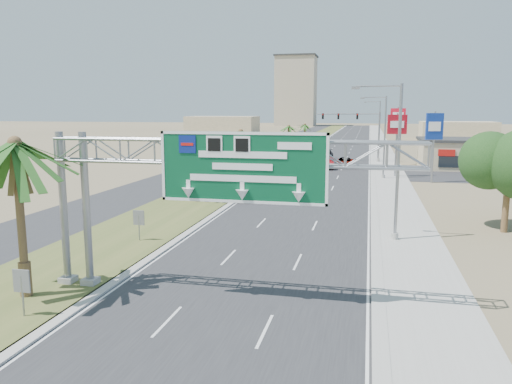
{
  "coord_description": "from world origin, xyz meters",
  "views": [
    {
      "loc": [
        5.63,
        -10.63,
        8.41
      ],
      "look_at": [
        0.04,
        14.13,
        4.2
      ],
      "focal_mm": 35.0,
      "sensor_mm": 36.0,
      "label": 1
    }
  ],
  "objects_px": {
    "car_right_lane": "(344,163)",
    "car_mid_lane": "(328,163)",
    "car_far": "(326,155)",
    "signal_mast": "(366,132)",
    "pole_sign_red_near": "(397,128)",
    "car_left_lane": "(249,191)",
    "pole_sign_blue": "(434,130)",
    "sign_gantry": "(210,164)",
    "pole_sign_red_far": "(398,119)",
    "palm_near": "(15,144)",
    "store_building": "(485,155)"
  },
  "relations": [
    {
      "from": "pole_sign_red_near",
      "to": "pole_sign_blue",
      "type": "distance_m",
      "value": 5.92
    },
    {
      "from": "store_building",
      "to": "pole_sign_red_near",
      "type": "height_order",
      "value": "pole_sign_red_near"
    },
    {
      "from": "car_mid_lane",
      "to": "signal_mast",
      "type": "bearing_deg",
      "value": 59.96
    },
    {
      "from": "pole_sign_red_near",
      "to": "pole_sign_blue",
      "type": "relative_size",
      "value": 0.97
    },
    {
      "from": "sign_gantry",
      "to": "car_left_lane",
      "type": "bearing_deg",
      "value": 99.54
    },
    {
      "from": "sign_gantry",
      "to": "car_left_lane",
      "type": "height_order",
      "value": "sign_gantry"
    },
    {
      "from": "sign_gantry",
      "to": "signal_mast",
      "type": "height_order",
      "value": "signal_mast"
    },
    {
      "from": "pole_sign_red_near",
      "to": "palm_near",
      "type": "bearing_deg",
      "value": -111.54
    },
    {
      "from": "pole_sign_blue",
      "to": "car_right_lane",
      "type": "bearing_deg",
      "value": 128.18
    },
    {
      "from": "pole_sign_blue",
      "to": "pole_sign_red_far",
      "type": "relative_size",
      "value": 0.93
    },
    {
      "from": "car_right_lane",
      "to": "pole_sign_blue",
      "type": "height_order",
      "value": "pole_sign_blue"
    },
    {
      "from": "signal_mast",
      "to": "car_mid_lane",
      "type": "relative_size",
      "value": 2.08
    },
    {
      "from": "signal_mast",
      "to": "pole_sign_red_far",
      "type": "bearing_deg",
      "value": -42.98
    },
    {
      "from": "signal_mast",
      "to": "pole_sign_blue",
      "type": "height_order",
      "value": "pole_sign_blue"
    },
    {
      "from": "pole_sign_red_near",
      "to": "car_right_lane",
      "type": "bearing_deg",
      "value": 126.74
    },
    {
      "from": "car_left_lane",
      "to": "pole_sign_blue",
      "type": "xyz_separation_m",
      "value": [
        18.08,
        15.1,
        5.35
      ]
    },
    {
      "from": "car_left_lane",
      "to": "car_mid_lane",
      "type": "relative_size",
      "value": 0.94
    },
    {
      "from": "palm_near",
      "to": "store_building",
      "type": "relative_size",
      "value": 0.46
    },
    {
      "from": "car_right_lane",
      "to": "pole_sign_blue",
      "type": "bearing_deg",
      "value": -47.62
    },
    {
      "from": "signal_mast",
      "to": "sign_gantry",
      "type": "bearing_deg",
      "value": -95.74
    },
    {
      "from": "store_building",
      "to": "car_far",
      "type": "relative_size",
      "value": 3.23
    },
    {
      "from": "signal_mast",
      "to": "pole_sign_red_near",
      "type": "xyz_separation_m",
      "value": [
        3.83,
        -17.86,
        1.33
      ]
    },
    {
      "from": "car_mid_lane",
      "to": "pole_sign_red_far",
      "type": "distance_m",
      "value": 13.31
    },
    {
      "from": "car_right_lane",
      "to": "pole_sign_red_far",
      "type": "relative_size",
      "value": 0.58
    },
    {
      "from": "sign_gantry",
      "to": "pole_sign_blue",
      "type": "height_order",
      "value": "pole_sign_blue"
    },
    {
      "from": "car_right_lane",
      "to": "car_mid_lane",
      "type": "bearing_deg",
      "value": -131.58
    },
    {
      "from": "store_building",
      "to": "car_left_lane",
      "type": "bearing_deg",
      "value": -130.84
    },
    {
      "from": "signal_mast",
      "to": "car_far",
      "type": "bearing_deg",
      "value": 159.56
    },
    {
      "from": "pole_sign_red_near",
      "to": "pole_sign_red_far",
      "type": "bearing_deg",
      "value": 86.72
    },
    {
      "from": "palm_near",
      "to": "signal_mast",
      "type": "distance_m",
      "value": 65.6
    },
    {
      "from": "car_mid_lane",
      "to": "pole_sign_blue",
      "type": "bearing_deg",
      "value": -46.21
    },
    {
      "from": "pole_sign_red_near",
      "to": "signal_mast",
      "type": "bearing_deg",
      "value": 102.09
    },
    {
      "from": "pole_sign_blue",
      "to": "car_left_lane",
      "type": "bearing_deg",
      "value": -140.12
    },
    {
      "from": "palm_near",
      "to": "pole_sign_red_far",
      "type": "relative_size",
      "value": 0.95
    },
    {
      "from": "signal_mast",
      "to": "pole_sign_red_far",
      "type": "xyz_separation_m",
      "value": [
        4.61,
        -4.29,
        2.09
      ]
    },
    {
      "from": "car_right_lane",
      "to": "car_left_lane",
      "type": "bearing_deg",
      "value": -100.27
    },
    {
      "from": "palm_near",
      "to": "car_far",
      "type": "xyz_separation_m",
      "value": [
        7.86,
        66.4,
        -6.12
      ]
    },
    {
      "from": "store_building",
      "to": "pole_sign_red_far",
      "type": "xyz_separation_m",
      "value": [
        -12.22,
        1.68,
        4.94
      ]
    },
    {
      "from": "signal_mast",
      "to": "car_right_lane",
      "type": "relative_size",
      "value": 2.02
    },
    {
      "from": "car_far",
      "to": "signal_mast",
      "type": "bearing_deg",
      "value": -22.37
    },
    {
      "from": "car_far",
      "to": "pole_sign_red_near",
      "type": "height_order",
      "value": "pole_sign_red_near"
    },
    {
      "from": "car_mid_lane",
      "to": "car_far",
      "type": "xyz_separation_m",
      "value": [
        -1.33,
        13.34,
        -0.01
      ]
    },
    {
      "from": "sign_gantry",
      "to": "pole_sign_blue",
      "type": "distance_m",
      "value": 42.09
    },
    {
      "from": "palm_near",
      "to": "car_mid_lane",
      "type": "distance_m",
      "value": 54.2
    },
    {
      "from": "sign_gantry",
      "to": "car_right_lane",
      "type": "xyz_separation_m",
      "value": [
        3.27,
        53.28,
        -5.35
      ]
    },
    {
      "from": "store_building",
      "to": "pole_sign_red_near",
      "type": "relative_size",
      "value": 2.26
    },
    {
      "from": "car_right_lane",
      "to": "car_far",
      "type": "relative_size",
      "value": 0.91
    },
    {
      "from": "store_building",
      "to": "signal_mast",
      "type": "bearing_deg",
      "value": 160.46
    },
    {
      "from": "car_left_lane",
      "to": "pole_sign_red_far",
      "type": "relative_size",
      "value": 0.53
    },
    {
      "from": "car_right_lane",
      "to": "pole_sign_red_near",
      "type": "bearing_deg",
      "value": -49.06
    }
  ]
}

